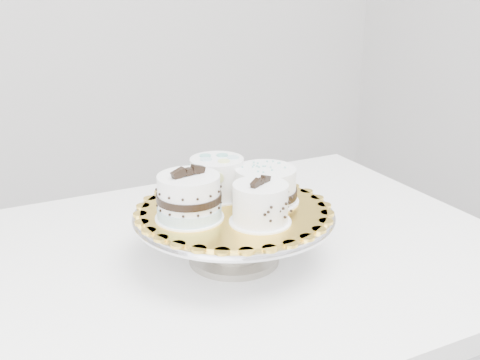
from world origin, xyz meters
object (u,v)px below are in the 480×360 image
cake_board (234,210)px  cake_stand (234,227)px  cake_swirl (260,204)px  cake_ribbon (266,186)px  table (194,298)px  cake_dots (217,177)px  cake_banded (189,199)px

cake_board → cake_stand: bearing=180.0°
cake_stand → cake_swirl: 0.10m
cake_ribbon → table: bearing=-179.2°
cake_stand → cake_ribbon: (0.07, -0.00, 0.06)m
cake_swirl → cake_ribbon: cake_swirl is taller
cake_swirl → table: bearing=97.0°
table → cake_swirl: bearing=-55.1°
table → cake_dots: (0.07, 0.02, 0.21)m
cake_stand → table: bearing=143.4°
cake_stand → cake_board: (0.00, 0.00, 0.03)m
cake_stand → cake_swirl: bearing=-86.0°
cake_stand → cake_board: 0.03m
cake_board → cake_swirl: bearing=-86.0°
cake_banded → cake_stand: bearing=-7.4°
cake_board → cake_ribbon: size_ratio=2.30×
cake_board → cake_dots: cake_dots is taller
cake_board → cake_dots: (0.01, 0.07, 0.04)m
cake_board → cake_banded: (-0.08, 0.01, 0.04)m
cake_stand → cake_banded: cake_banded is taller
table → cake_ribbon: cake_ribbon is taller
cake_dots → cake_ribbon: cake_dots is taller
cake_board → cake_banded: 0.09m
cake_stand → cake_swirl: size_ratio=2.98×
table → cake_stand: cake_stand is taller
cake_swirl → cake_stand: bearing=72.1°
cake_stand → cake_ribbon: size_ratio=2.50×
cake_swirl → cake_dots: size_ratio=0.96×
cake_banded → cake_dots: (0.09, 0.06, 0.00)m
cake_stand → cake_swirl: (0.00, -0.07, 0.07)m
cake_swirl → cake_banded: 0.12m
cake_stand → cake_dots: cake_dots is taller
cake_stand → cake_banded: (-0.08, 0.01, 0.07)m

